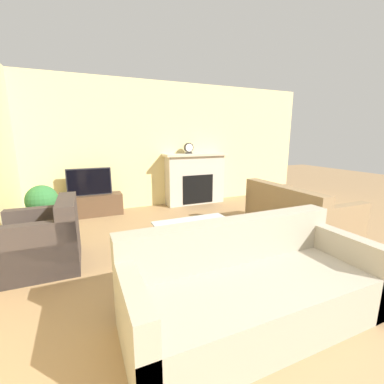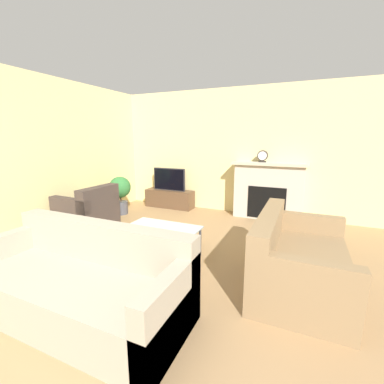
{
  "view_description": "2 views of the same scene",
  "coord_description": "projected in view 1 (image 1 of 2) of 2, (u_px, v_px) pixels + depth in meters",
  "views": [
    {
      "loc": [
        -1.42,
        -0.63,
        1.55
      ],
      "look_at": [
        0.13,
        2.91,
        0.71
      ],
      "focal_mm": 24.0,
      "sensor_mm": 36.0,
      "label": 1
    },
    {
      "loc": [
        1.66,
        -0.64,
        1.66
      ],
      "look_at": [
        0.1,
        2.87,
        0.84
      ],
      "focal_mm": 24.0,
      "sensor_mm": 36.0,
      "label": 2
    }
  ],
  "objects": [
    {
      "name": "tv_stand",
      "position": [
        91.0,
        205.0,
        5.07
      ],
      "size": [
        1.18,
        0.36,
        0.42
      ],
      "color": "brown",
      "rests_on": "ground_plane"
    },
    {
      "name": "fireplace",
      "position": [
        195.0,
        178.0,
        5.95
      ],
      "size": [
        1.47,
        0.43,
        1.16
      ],
      "color": "#BCB2A3",
      "rests_on": "ground_plane"
    },
    {
      "name": "couch_sectional",
      "position": [
        251.0,
        289.0,
        2.16
      ],
      "size": [
        2.13,
        0.88,
        0.82
      ],
      "color": "#9E937F",
      "rests_on": "ground_plane"
    },
    {
      "name": "tv",
      "position": [
        89.0,
        182.0,
        4.97
      ],
      "size": [
        0.81,
        0.06,
        0.53
      ],
      "color": "#232328",
      "rests_on": "tv_stand"
    },
    {
      "name": "coffee_table",
      "position": [
        195.0,
        227.0,
        3.36
      ],
      "size": [
        1.03,
        0.63,
        0.43
      ],
      "color": "#333338",
      "rests_on": "ground_plane"
    },
    {
      "name": "armchair_by_window",
      "position": [
        45.0,
        243.0,
        3.06
      ],
      "size": [
        0.85,
        0.85,
        0.82
      ],
      "rotation": [
        0.0,
        0.0,
        -1.59
      ],
      "color": "#3D332D",
      "rests_on": "ground_plane"
    },
    {
      "name": "potted_plant",
      "position": [
        43.0,
        206.0,
        3.9
      ],
      "size": [
        0.46,
        0.46,
        0.83
      ],
      "color": "#47474C",
      "rests_on": "ground_plane"
    },
    {
      "name": "wall_back",
      "position": [
        149.0,
        145.0,
        5.59
      ],
      "size": [
        7.93,
        0.06,
        2.7
      ],
      "color": "beige",
      "rests_on": "ground_plane"
    },
    {
      "name": "mantel_clock",
      "position": [
        189.0,
        148.0,
        5.74
      ],
      "size": [
        0.21,
        0.07,
        0.24
      ],
      "color": "#28231E",
      "rests_on": "fireplace"
    },
    {
      "name": "couch_loveseat",
      "position": [
        296.0,
        217.0,
        4.07
      ],
      "size": [
        0.94,
        1.57,
        0.82
      ],
      "rotation": [
        0.0,
        0.0,
        1.57
      ],
      "color": "#8C704C",
      "rests_on": "ground_plane"
    }
  ]
}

